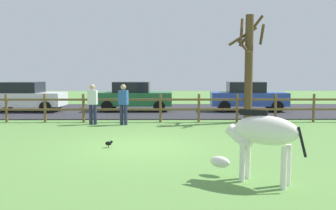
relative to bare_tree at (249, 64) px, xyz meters
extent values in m
plane|color=#5B8C42|center=(-4.19, -4.87, -2.46)|extent=(60.00, 60.00, 0.00)
cube|color=#2D2D33|center=(-4.19, 4.43, -2.43)|extent=(28.00, 7.40, 0.05)
cylinder|color=brown|center=(-10.27, 0.13, -1.86)|extent=(0.11, 0.11, 1.20)
cylinder|color=brown|center=(-8.63, 0.13, -1.86)|extent=(0.11, 0.11, 1.20)
cylinder|color=brown|center=(-6.98, 0.13, -1.86)|extent=(0.11, 0.11, 1.20)
cylinder|color=brown|center=(-5.34, 0.13, -1.86)|extent=(0.11, 0.11, 1.20)
cylinder|color=brown|center=(-3.70, 0.13, -1.86)|extent=(0.11, 0.11, 1.20)
cylinder|color=brown|center=(-2.06, 0.13, -1.86)|extent=(0.11, 0.11, 1.20)
cylinder|color=brown|center=(-0.42, 0.13, -1.86)|extent=(0.11, 0.11, 1.20)
cylinder|color=brown|center=(1.22, 0.13, -1.86)|extent=(0.11, 0.11, 1.20)
cylinder|color=brown|center=(2.86, 0.13, -1.86)|extent=(0.11, 0.11, 1.20)
cube|color=brown|center=(-4.52, 0.13, -1.92)|extent=(21.34, 0.06, 0.09)
cube|color=brown|center=(-4.52, 0.13, -1.50)|extent=(21.34, 0.06, 0.09)
cylinder|color=#513A23|center=(0.00, -0.03, -0.21)|extent=(0.34, 0.34, 4.49)
cylinder|color=#513A23|center=(-0.29, -0.23, 0.73)|extent=(0.54, 0.71, 0.71)
cylinder|color=#513A23|center=(0.50, -0.11, 1.21)|extent=(0.29, 1.08, 0.76)
cylinder|color=#513A23|center=(-0.14, 0.57, 1.21)|extent=(1.30, 0.41, 0.85)
cylinder|color=#513A23|center=(-0.31, 0.06, 1.39)|extent=(0.32, 0.75, 1.09)
cylinder|color=#513A23|center=(0.17, 0.41, 1.41)|extent=(1.01, 0.48, 1.32)
ellipsoid|color=white|center=(-1.58, -8.30, -1.43)|extent=(1.29, 1.10, 0.56)
cylinder|color=white|center=(-1.99, -8.18, -2.07)|extent=(0.11, 0.11, 0.78)
cylinder|color=white|center=(-1.83, -7.95, -2.07)|extent=(0.11, 0.11, 0.78)
cylinder|color=white|center=(-1.34, -8.64, -2.07)|extent=(0.11, 0.11, 0.78)
cylinder|color=white|center=(-1.17, -8.41, -2.07)|extent=(0.11, 0.11, 0.78)
cylinder|color=white|center=(-2.01, -8.00, -1.62)|extent=(0.62, 0.53, 0.51)
ellipsoid|color=white|center=(-2.36, -7.75, -2.18)|extent=(0.48, 0.42, 0.24)
cube|color=black|center=(-1.79, -8.15, -1.11)|extent=(0.48, 0.35, 0.12)
cylinder|color=black|center=(-1.03, -8.68, -1.58)|extent=(0.18, 0.15, 0.54)
cylinder|color=black|center=(-5.10, -5.02, -2.43)|extent=(0.01, 0.01, 0.06)
cylinder|color=black|center=(-5.10, -5.06, -2.43)|extent=(0.01, 0.01, 0.06)
ellipsoid|color=black|center=(-5.10, -5.04, -2.34)|extent=(0.18, 0.10, 0.12)
sphere|color=black|center=(-5.01, -5.04, -2.29)|extent=(0.07, 0.07, 0.07)
cube|color=#236B38|center=(-5.15, 4.16, -1.76)|extent=(4.03, 1.77, 0.70)
cube|color=black|center=(-5.30, 4.17, -1.13)|extent=(1.93, 1.60, 0.56)
cylinder|color=black|center=(-3.79, 4.99, -2.11)|extent=(0.60, 0.19, 0.60)
cylinder|color=black|center=(-3.81, 3.29, -2.11)|extent=(0.60, 0.19, 0.60)
cylinder|color=black|center=(-6.49, 5.04, -2.11)|extent=(0.60, 0.19, 0.60)
cylinder|color=black|center=(-6.51, 3.34, -2.11)|extent=(0.60, 0.19, 0.60)
cube|color=#2D4CAD|center=(0.97, 4.09, -1.76)|extent=(4.08, 1.91, 0.70)
cube|color=black|center=(0.82, 4.10, -1.13)|extent=(1.98, 1.66, 0.56)
cylinder|color=black|center=(2.36, 4.87, -2.11)|extent=(0.61, 0.21, 0.60)
cylinder|color=black|center=(2.27, 3.17, -2.11)|extent=(0.61, 0.21, 0.60)
cylinder|color=black|center=(-0.33, 5.01, -2.11)|extent=(0.61, 0.21, 0.60)
cylinder|color=black|center=(-0.42, 3.31, -2.11)|extent=(0.61, 0.21, 0.60)
cube|color=white|center=(-10.91, 3.88, -1.76)|extent=(4.04, 1.80, 0.70)
cube|color=black|center=(-11.06, 3.89, -1.13)|extent=(1.94, 1.61, 0.56)
cylinder|color=black|center=(-9.54, 4.70, -2.11)|extent=(0.60, 0.20, 0.60)
cylinder|color=black|center=(-9.58, 3.00, -2.11)|extent=(0.60, 0.20, 0.60)
cylinder|color=black|center=(-12.24, 4.77, -2.11)|extent=(0.60, 0.20, 0.60)
cylinder|color=#232847|center=(-6.54, -0.55, -2.05)|extent=(0.14, 0.14, 0.82)
cylinder|color=#232847|center=(-6.36, -0.57, -2.05)|extent=(0.14, 0.14, 0.82)
cube|color=silver|center=(-6.45, -0.56, -1.35)|extent=(0.38, 0.26, 0.58)
sphere|color=tan|center=(-6.45, -0.56, -0.93)|extent=(0.22, 0.22, 0.22)
cylinder|color=#232847|center=(-5.27, -0.66, -2.05)|extent=(0.14, 0.14, 0.82)
cylinder|color=#232847|center=(-5.10, -0.71, -2.05)|extent=(0.14, 0.14, 0.82)
cube|color=#2D569E|center=(-5.18, -0.68, -1.35)|extent=(0.41, 0.32, 0.58)
sphere|color=tan|center=(-5.18, -0.68, -0.93)|extent=(0.22, 0.22, 0.22)
camera|label=1|loc=(-3.48, -14.93, -0.33)|focal=37.96mm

